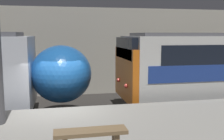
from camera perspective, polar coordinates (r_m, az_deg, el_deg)
ground_plane at (r=9.21m, az=-11.11°, el=-14.47°), size 120.00×120.00×0.00m
station_rear_barrier at (r=15.05m, az=-11.57°, el=3.89°), size 50.00×0.15×4.97m
platform_bench at (r=5.55m, az=-4.66°, el=-13.94°), size 1.50×0.40×0.45m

